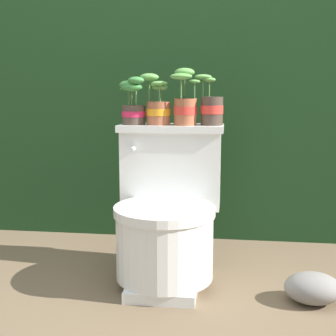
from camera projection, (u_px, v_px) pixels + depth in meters
ground_plane at (152, 290)px, 1.94m from camera, size 12.00×12.00×0.00m
hedge_backdrop at (182, 90)px, 3.00m from camera, size 4.04×1.05×1.63m
toilet at (167, 217)px, 2.00m from camera, size 0.47×0.53×0.67m
potted_plant_left at (133, 105)px, 2.07m from camera, size 0.12×0.11×0.21m
potted_plant_midleft at (158, 106)px, 2.07m from camera, size 0.14×0.11×0.23m
potted_plant_middle at (185, 103)px, 2.04m from camera, size 0.13×0.12×0.25m
potted_plant_midright at (211, 107)px, 2.05m from camera, size 0.13×0.10×0.22m
garden_stone at (313, 288)px, 1.82m from camera, size 0.22×0.18×0.12m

